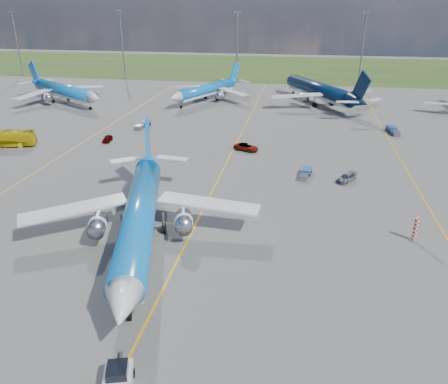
% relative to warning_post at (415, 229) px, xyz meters
% --- Properties ---
extents(ground, '(400.00, 400.00, 0.00)m').
position_rel_warning_post_xyz_m(ground, '(-26.00, -8.00, -1.50)').
color(ground, '#585855').
rests_on(ground, ground).
extents(grass_strip, '(400.00, 80.00, 0.01)m').
position_rel_warning_post_xyz_m(grass_strip, '(-26.00, 142.00, -1.50)').
color(grass_strip, '#2D4719').
rests_on(grass_strip, ground).
extents(taxiway_lines, '(60.25, 160.00, 0.02)m').
position_rel_warning_post_xyz_m(taxiway_lines, '(-25.83, 19.70, -1.49)').
color(taxiway_lines, gold).
rests_on(taxiway_lines, ground).
extents(floodlight_masts, '(202.20, 0.50, 22.70)m').
position_rel_warning_post_xyz_m(floodlight_masts, '(-16.00, 102.00, 11.06)').
color(floodlight_masts, slate).
rests_on(floodlight_masts, ground).
extents(warning_post, '(0.50, 0.50, 3.00)m').
position_rel_warning_post_xyz_m(warning_post, '(0.00, 0.00, 0.00)').
color(warning_post, red).
rests_on(warning_post, ground).
extents(bg_jet_nw, '(46.28, 43.51, 9.68)m').
position_rel_warning_post_xyz_m(bg_jet_nw, '(-77.62, 62.47, -1.50)').
color(bg_jet_nw, blue).
rests_on(bg_jet_nw, ground).
extents(bg_jet_nnw, '(37.34, 41.43, 8.87)m').
position_rel_warning_post_xyz_m(bg_jet_nnw, '(-40.05, 71.92, -1.50)').
color(bg_jet_nnw, blue).
rests_on(bg_jet_nnw, ground).
extents(bg_jet_n, '(48.31, 52.05, 10.94)m').
position_rel_warning_post_xyz_m(bg_jet_n, '(-9.55, 73.11, -1.50)').
color(bg_jet_n, '#071C3C').
rests_on(bg_jet_n, ground).
extents(main_airliner, '(39.40, 46.01, 10.34)m').
position_rel_warning_post_xyz_m(main_airliner, '(-30.99, -6.24, -1.50)').
color(main_airliner, blue).
rests_on(main_airliner, ground).
extents(pushback_tug, '(3.08, 5.52, 1.84)m').
position_rel_warning_post_xyz_m(pushback_tug, '(-25.53, -26.33, -0.76)').
color(pushback_tug, silver).
rests_on(pushback_tug, ground).
extents(apron_bus, '(11.26, 5.52, 3.06)m').
position_rel_warning_post_xyz_m(apron_bus, '(-69.20, 24.28, 0.03)').
color(apron_bus, gold).
rests_on(apron_bus, ground).
extents(service_car_a, '(1.82, 3.62, 1.18)m').
position_rel_warning_post_xyz_m(service_car_a, '(-51.41, 30.67, -0.91)').
color(service_car_a, '#999999').
rests_on(service_car_a, ground).
extents(service_car_b, '(5.17, 3.85, 1.30)m').
position_rel_warning_post_xyz_m(service_car_b, '(-23.50, 29.77, -0.85)').
color(service_car_b, '#999999').
rests_on(service_car_b, ground).
extents(service_car_c, '(3.71, 4.28, 1.18)m').
position_rel_warning_post_xyz_m(service_car_c, '(-6.27, 17.35, -0.91)').
color(service_car_c, '#999999').
rests_on(service_car_c, ground).
extents(baggage_tug_w, '(2.04, 4.75, 1.03)m').
position_rel_warning_post_xyz_m(baggage_tug_w, '(-12.53, 18.44, -1.02)').
color(baggage_tug_w, '#195198').
rests_on(baggage_tug_w, ground).
extents(baggage_tug_c, '(2.07, 5.39, 1.18)m').
position_rel_warning_post_xyz_m(baggage_tug_c, '(-48.06, 42.02, -0.95)').
color(baggage_tug_c, '#184893').
rests_on(baggage_tug_c, ground).
extents(baggage_tug_e, '(2.13, 5.37, 1.17)m').
position_rel_warning_post_xyz_m(baggage_tug_e, '(5.52, 46.79, -0.95)').
color(baggage_tug_e, navy).
rests_on(baggage_tug_e, ground).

